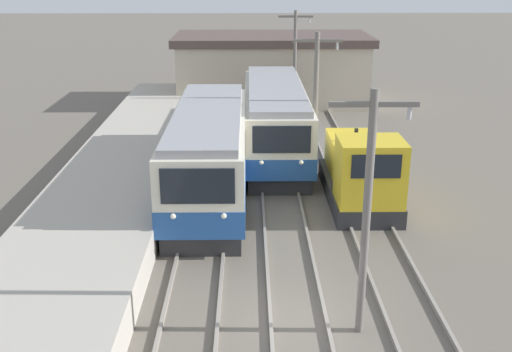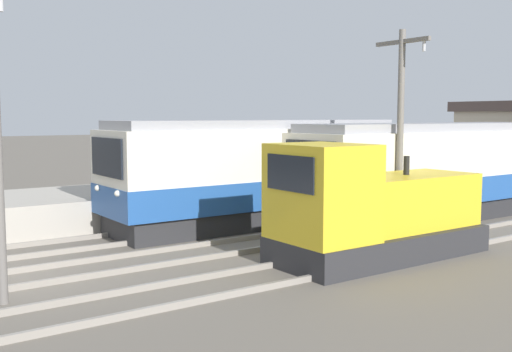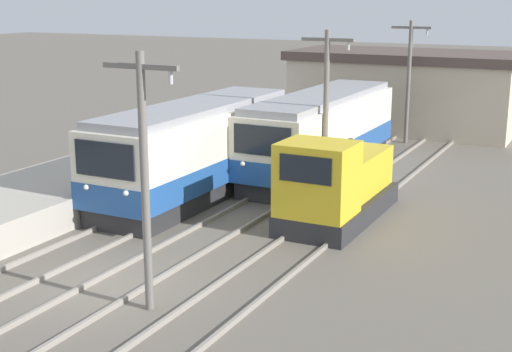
# 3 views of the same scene
# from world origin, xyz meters

# --- Properties ---
(ground_plane) EXTENTS (200.00, 200.00, 0.00)m
(ground_plane) POSITION_xyz_m (0.00, 0.00, 0.00)
(ground_plane) COLOR #665E54
(track_center) EXTENTS (1.54, 60.00, 0.14)m
(track_center) POSITION_xyz_m (0.20, 0.00, 0.07)
(track_center) COLOR gray
(track_center) RESTS_ON ground
(track_right) EXTENTS (1.54, 60.00, 0.14)m
(track_right) POSITION_xyz_m (3.20, 0.00, 0.07)
(track_right) COLOR gray
(track_right) RESTS_ON ground
(commuter_train_left) EXTENTS (2.84, 10.83, 3.52)m
(commuter_train_left) POSITION_xyz_m (-2.60, 8.70, 1.64)
(commuter_train_left) COLOR #28282B
(commuter_train_left) RESTS_ON ground
(commuter_train_center) EXTENTS (2.84, 11.20, 3.41)m
(commuter_train_center) POSITION_xyz_m (0.20, 14.11, 1.59)
(commuter_train_center) COLOR #28282B
(commuter_train_center) RESTS_ON ground
(shunting_locomotive) EXTENTS (2.40, 5.99, 3.00)m
(shunting_locomotive) POSITION_xyz_m (3.20, 8.11, 1.21)
(shunting_locomotive) COLOR #28282B
(shunting_locomotive) RESTS_ON ground
(catenary_mast_mid) EXTENTS (2.00, 0.20, 6.19)m
(catenary_mast_mid) POSITION_xyz_m (1.71, 10.82, 3.40)
(catenary_mast_mid) COLOR slate
(catenary_mast_mid) RESTS_ON ground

